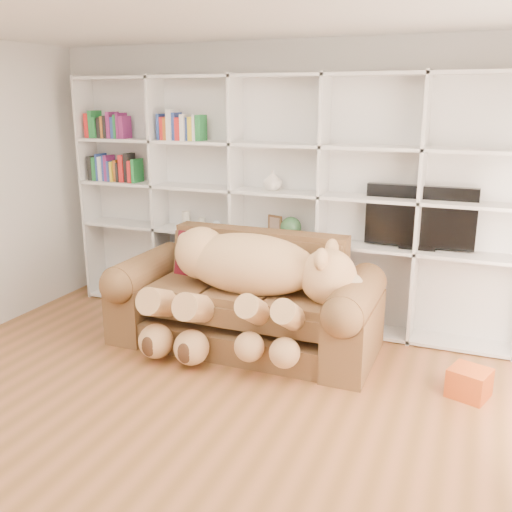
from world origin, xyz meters
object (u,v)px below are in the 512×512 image
at_px(gift_box, 469,383).
at_px(tv, 420,218).
at_px(sofa, 246,305).
at_px(teddy_bear, 246,278).

relative_size(gift_box, tv, 0.29).
xyz_separation_m(sofa, gift_box, (1.94, -0.27, -0.26)).
distance_m(sofa, tv, 1.74).
distance_m(sofa, teddy_bear, 0.39).
bearing_deg(sofa, teddy_bear, -65.39).
height_order(teddy_bear, tv, tv).
bearing_deg(tv, teddy_bear, -145.08).
height_order(sofa, teddy_bear, teddy_bear).
bearing_deg(tv, sofa, -152.97).
bearing_deg(sofa, gift_box, -7.83).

